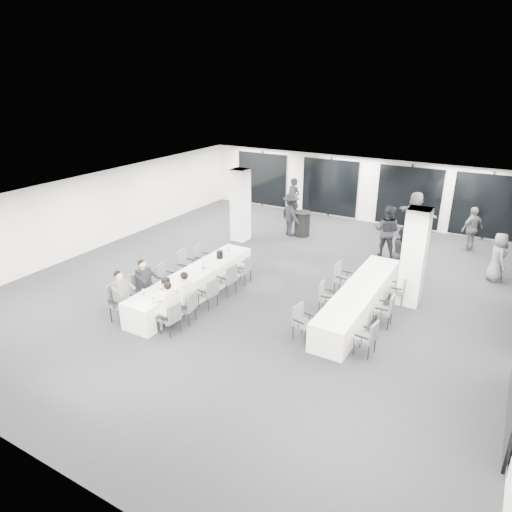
{
  "coord_description": "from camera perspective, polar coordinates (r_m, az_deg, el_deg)",
  "views": [
    {
      "loc": [
        6.25,
        -11.27,
        6.11
      ],
      "look_at": [
        -0.14,
        -0.2,
        0.99
      ],
      "focal_mm": 32.0,
      "sensor_mm": 36.0,
      "label": 1
    }
  ],
  "objects": [
    {
      "name": "water_bottle_c",
      "position": [
        14.72,
        -3.44,
        0.85
      ],
      "size": [
        0.07,
        0.07,
        0.21
      ],
      "primitive_type": "cylinder",
      "color": "silver",
      "rests_on": "banquet_table_main"
    },
    {
      "name": "chair_side_left_near",
      "position": [
        11.34,
        5.71,
        -7.93
      ],
      "size": [
        0.52,
        0.55,
        0.88
      ],
      "rotation": [
        0.0,
        0.0,
        -1.76
      ],
      "color": "#494C50",
      "rests_on": "floor"
    },
    {
      "name": "standing_guest_e",
      "position": [
        16.1,
        28.05,
        0.22
      ],
      "size": [
        0.81,
        0.99,
        1.78
      ],
      "primitive_type": "imported",
      "rotation": [
        0.0,
        0.0,
        1.96
      ],
      "color": "#55575C",
      "rests_on": "floor"
    },
    {
      "name": "chair_side_right_far",
      "position": [
        13.51,
        17.53,
        -3.85
      ],
      "size": [
        0.48,
        0.52,
        0.86
      ],
      "rotation": [
        0.0,
        0.0,
        1.69
      ],
      "color": "#494C50",
      "rests_on": "floor"
    },
    {
      "name": "seated_guest_a",
      "position": [
        12.34,
        -16.33,
        -4.54
      ],
      "size": [
        0.5,
        0.38,
        1.44
      ],
      "rotation": [
        0.0,
        0.0,
        -1.57
      ],
      "color": "#55575C",
      "rests_on": "floor"
    },
    {
      "name": "chair_side_left_far",
      "position": [
        13.68,
        10.62,
        -2.56
      ],
      "size": [
        0.5,
        0.56,
        0.96
      ],
      "rotation": [
        0.0,
        0.0,
        -1.59
      ],
      "color": "#494C50",
      "rests_on": "floor"
    },
    {
      "name": "standing_guest_g",
      "position": [
        20.49,
        4.67,
        7.46
      ],
      "size": [
        0.89,
        0.78,
        2.11
      ],
      "primitive_type": "imported",
      "rotation": [
        0.0,
        0.0,
        -0.24
      ],
      "color": "black",
      "rests_on": "floor"
    },
    {
      "name": "chair_main_left_mid",
      "position": [
        13.73,
        -11.34,
        -2.61
      ],
      "size": [
        0.51,
        0.56,
        0.93
      ],
      "rotation": [
        0.0,
        0.0,
        -1.48
      ],
      "color": "#494C50",
      "rests_on": "floor"
    },
    {
      "name": "room",
      "position": [
        14.3,
        6.21,
        2.4
      ],
      "size": [
        14.04,
        16.04,
        2.84
      ],
      "color": "#222227",
      "rests_on": "ground"
    },
    {
      "name": "banquet_table_main",
      "position": [
        13.52,
        -7.75,
        -3.5
      ],
      "size": [
        0.9,
        5.0,
        0.75
      ],
      "primitive_type": "cube",
      "color": "white",
      "rests_on": "floor"
    },
    {
      "name": "water_bottle_b",
      "position": [
        13.38,
        -6.58,
        -1.39
      ],
      "size": [
        0.08,
        0.08,
        0.24
      ],
      "primitive_type": "cylinder",
      "color": "silver",
      "rests_on": "banquet_table_main"
    },
    {
      "name": "standing_guest_h",
      "position": [
        15.07,
        17.96,
        0.81
      ],
      "size": [
        0.72,
        1.03,
        1.96
      ],
      "primitive_type": "imported",
      "rotation": [
        0.0,
        0.0,
        1.73
      ],
      "color": "black",
      "rests_on": "floor"
    },
    {
      "name": "chair_main_left_fourth",
      "position": [
        14.4,
        -8.82,
        -1.03
      ],
      "size": [
        0.56,
        0.61,
        1.02
      ],
      "rotation": [
        0.0,
        0.0,
        -1.48
      ],
      "color": "#494C50",
      "rests_on": "floor"
    },
    {
      "name": "seated_guest_d",
      "position": [
        12.01,
        -9.19,
        -4.64
      ],
      "size": [
        0.5,
        0.38,
        1.44
      ],
      "rotation": [
        0.0,
        0.0,
        1.57
      ],
      "color": "white",
      "rests_on": "floor"
    },
    {
      "name": "column_left",
      "position": [
        17.7,
        -1.97,
        6.38
      ],
      "size": [
        0.6,
        0.6,
        2.8
      ],
      "primitive_type": "cube",
      "color": "white",
      "rests_on": "floor"
    },
    {
      "name": "chair_main_left_near",
      "position": [
        12.56,
        -16.77,
        -5.29
      ],
      "size": [
        0.52,
        0.58,
        1.02
      ],
      "rotation": [
        0.0,
        0.0,
        -1.57
      ],
      "color": "#494C50",
      "rests_on": "floor"
    },
    {
      "name": "column_right",
      "position": [
        13.3,
        19.13,
        -0.18
      ],
      "size": [
        0.6,
        0.6,
        2.8
      ],
      "primitive_type": "cube",
      "color": "white",
      "rests_on": "floor"
    },
    {
      "name": "plate_c",
      "position": [
        12.89,
        -8.87,
        -2.98
      ],
      "size": [
        0.19,
        0.19,
        0.03
      ],
      "color": "white",
      "rests_on": "banquet_table_main"
    },
    {
      "name": "banquet_table_side",
      "position": [
        12.79,
        12.76,
        -5.41
      ],
      "size": [
        0.9,
        5.0,
        0.75
      ],
      "primitive_type": "cube",
      "color": "white",
      "rests_on": "floor"
    },
    {
      "name": "wine_glass",
      "position": [
        11.87,
        -12.66,
        -4.72
      ],
      "size": [
        0.08,
        0.08,
        0.22
      ],
      "color": "silver",
      "rests_on": "banquet_table_main"
    },
    {
      "name": "chair_main_right_second",
      "position": [
        12.07,
        -8.48,
        -6.14
      ],
      "size": [
        0.5,
        0.54,
        0.87
      ],
      "rotation": [
        0.0,
        0.0,
        1.72
      ],
      "color": "#494C50",
      "rests_on": "floor"
    },
    {
      "name": "ice_bucket_near",
      "position": [
        12.48,
        -11.19,
        -3.38
      ],
      "size": [
        0.24,
        0.24,
        0.27
      ],
      "primitive_type": "cylinder",
      "color": "black",
      "rests_on": "banquet_table_main"
    },
    {
      "name": "chair_main_right_far",
      "position": [
        14.15,
        -1.43,
        -1.5
      ],
      "size": [
        0.47,
        0.52,
        0.9
      ],
      "rotation": [
        0.0,
        0.0,
        1.61
      ],
      "color": "#494C50",
      "rests_on": "floor"
    },
    {
      "name": "plate_b",
      "position": [
        12.02,
        -12.63,
        -5.18
      ],
      "size": [
        0.19,
        0.19,
        0.03
      ],
      "color": "white",
      "rests_on": "banquet_table_main"
    },
    {
      "name": "chair_main_right_fourth",
      "position": [
        13.43,
        -3.47,
        -2.75
      ],
      "size": [
        0.52,
        0.57,
        0.94
      ],
      "rotation": [
        0.0,
        0.0,
        1.46
      ],
      "color": "#494C50",
      "rests_on": "floor"
    },
    {
      "name": "chair_side_right_mid",
      "position": [
        12.24,
        15.98,
        -6.33
      ],
      "size": [
        0.47,
        0.52,
        0.9
      ],
      "rotation": [
        0.0,
        0.0,
        1.62
      ],
      "color": "#494C50",
      "rests_on": "floor"
    },
    {
      "name": "chair_main_left_far",
      "position": [
        15.0,
        -6.89,
        -0.18
      ],
      "size": [
        0.53,
        0.57,
        0.93
      ],
      "rotation": [
        0.0,
        0.0,
        -1.44
      ],
      "color": "#494C50",
      "rests_on": "floor"
    },
    {
      "name": "seated_guest_b",
      "position": [
        12.88,
        -13.62,
        -3.11
      ],
      "size": [
        0.5,
        0.38,
        1.44
      ],
      "rotation": [
        0.0,
        0.0,
        -1.57
      ],
      "color": "black",
      "rests_on": "floor"
    },
    {
      "name": "standing_guest_d",
      "position": [
        18.48,
        25.44,
        3.4
      ],
      "size": [
        1.17,
        1.25,
        1.87
      ],
      "primitive_type": "imported",
      "rotation": [
        0.0,
        0.0,
        4.04
      ],
      "color": "#55575C",
      "rests_on": "floor"
    },
    {
      "name": "seated_guest_c",
      "position": [
        11.57,
        -11.22,
        -5.87
      ],
      "size": [
        0.5,
        0.38,
        1.44
      ],
      "rotation": [
        0.0,
        0.0,
        1.57
      ],
      "color": "white",
      "rests_on": "floor"
    },
    {
      "name": "standing_guest_c",
      "position": [
        18.34,
        4.4,
        5.55
      ],
      "size": [
        1.43,
        1.24,
        1.98
      ],
      "primitive_type": "imported",
      "rotation": [
        0.0,
        0.0,
        2.57
      ],
      "color": "black",
      "rests_on": "floor"
    },
    {
      "name": "chair_main_left_second",
      "position": [
        13.1,
        -14.04,
        -3.88
      ],
      "size": [
        0.57,
        0.62,
        1.01
      ],
      "rotation": [
        0.0,
        0.0,
        -1.71
      ],
      "color": "#494C50",
      "rests_on": "floor"
    },
    {
      "name": "plate_a",
      "position": [
        12.46,
        -11.76,
        -4.1
      ],
      "size": [
        0.18,
        0.18,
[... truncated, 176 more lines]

